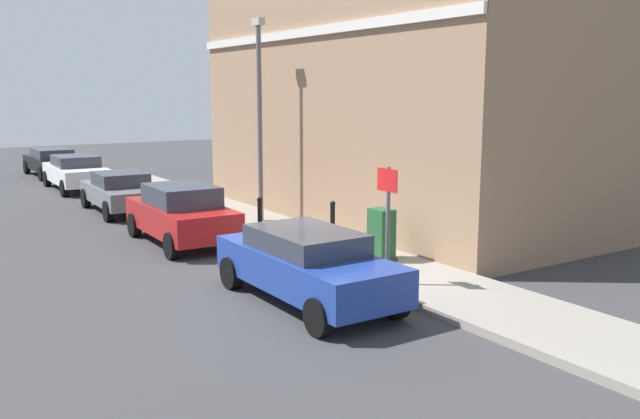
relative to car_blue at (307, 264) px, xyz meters
The scene contains 13 objects.
ground 1.57m from the car_blue, 70.24° to the left, with size 80.00×80.00×0.00m, color #38383A.
sidewalk 7.76m from the car_blue, 70.86° to the left, with size 2.27×30.00×0.15m, color gray.
corner_building 9.82m from the car_blue, 41.15° to the left, with size 6.25×13.18×9.55m.
car_blue is the anchor object (origin of this frame).
car_red 5.91m from the car_blue, 91.18° to the left, with size 1.85×4.05×1.52m.
car_grey 11.34m from the car_blue, 90.34° to the left, with size 1.88×4.09×1.30m.
car_white 17.35m from the car_blue, 90.20° to the left, with size 1.90×4.42×1.37m.
car_black 22.52m from the car_blue, 89.86° to the left, with size 1.91×4.29×1.28m.
utility_cabinet 3.08m from the car_blue, 25.75° to the left, with size 0.46×0.61×1.15m.
bollard_near_cabinet 4.48m from the car_blue, 50.07° to the left, with size 0.14×0.14×1.04m.
bollard_far_kerb 5.25m from the car_blue, 71.68° to the left, with size 0.14×0.14×1.04m.
street_sign 1.91m from the car_blue, ahead, with size 0.08×0.60×2.30m.
lamppost 7.85m from the car_blue, 68.67° to the left, with size 0.20×0.44×5.72m.
Camera 1 is at (-6.75, -11.49, 3.85)m, focal length 37.72 mm.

